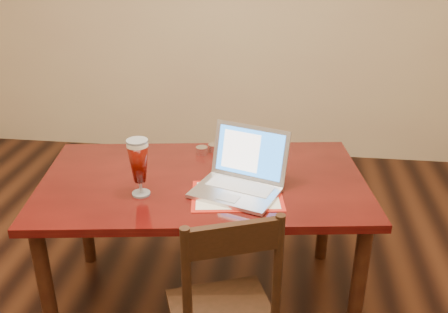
# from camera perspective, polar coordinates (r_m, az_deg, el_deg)

# --- Properties ---
(dining_table) EXTENTS (1.62, 1.07, 0.97)m
(dining_table) POSITION_cam_1_polar(r_m,az_deg,el_deg) (2.37, -2.36, -4.22)
(dining_table) COLOR #480B09
(dining_table) RESTS_ON ground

